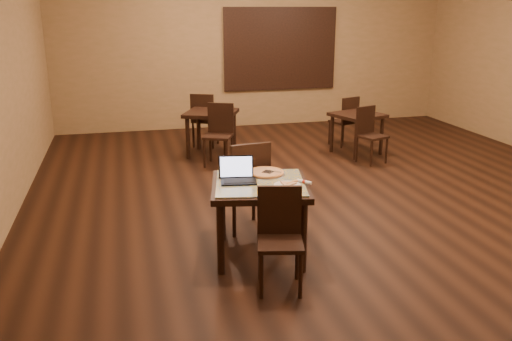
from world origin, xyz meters
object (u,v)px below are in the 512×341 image
object	(u,v)px
laptop	(237,175)
other_table_a_chair_near	(369,131)
other_table_b_chair_near	(219,130)
other_table_b_chair_far	(204,117)
chair_main_far	(247,181)
tiled_table	(260,192)
other_table_b	(211,119)
other_table_a_chair_far	(346,118)
chair_main_near	(280,232)
other_table_a	(357,120)
pizza_pan	(266,174)

from	to	relation	value
laptop	other_table_a_chair_near	distance (m)	3.89
other_table_b_chair_near	other_table_b_chair_far	bearing A→B (deg)	117.89
chair_main_far	tiled_table	bearing A→B (deg)	80.23
other_table_b	tiled_table	bearing A→B (deg)	-68.04
chair_main_far	other_table_b	distance (m)	3.28
other_table_a_chair_near	other_table_a_chair_far	distance (m)	1.03
other_table_a_chair_far	tiled_table	bearing A→B (deg)	37.01
laptop	other_table_a_chair_near	world-z (taller)	laptop
chair_main_near	other_table_b_chair_far	size ratio (longest dim) A/B	0.94
tiled_table	other_table_a	world-z (taller)	tiled_table
other_table_a	other_table_b_chair_far	size ratio (longest dim) A/B	0.98
other_table_a	other_table_b	distance (m)	2.43
chair_main_far	other_table_b	xyz separation A→B (m)	(0.15, 3.27, 0.03)
other_table_a	other_table_b	world-z (taller)	other_table_b
chair_main_near	other_table_b	world-z (taller)	chair_main_near
laptop	other_table_a_chair_far	world-z (taller)	laptop
other_table_a_chair_far	other_table_a	bearing A→B (deg)	67.41
other_table_a_chair_near	chair_main_far	bearing A→B (deg)	-157.55
chair_main_far	laptop	bearing A→B (deg)	58.68
chair_main_far	other_table_a_chair_far	world-z (taller)	chair_main_far
other_table_a_chair_near	other_table_b_chair_far	size ratio (longest dim) A/B	0.93
chair_main_far	other_table_a_chair_near	distance (m)	3.37
other_table_b	laptop	bearing A→B (deg)	-71.12
chair_main_near	laptop	size ratio (longest dim) A/B	2.41
tiled_table	chair_main_near	bearing A→B (deg)	-76.98
chair_main_near	other_table_b_chair_near	distance (m)	3.95
chair_main_far	other_table_b_chair_far	bearing A→B (deg)	-100.27
other_table_b	other_table_b_chair_far	xyz separation A→B (m)	(-0.03, 0.56, -0.07)
laptop	other_table_a	size ratio (longest dim) A/B	0.40
other_table_a	other_table_b	bearing A→B (deg)	148.56
chair_main_far	laptop	size ratio (longest dim) A/B	2.74
chair_main_near	chair_main_far	bearing A→B (deg)	103.26
other_table_b	other_table_b_chair_near	xyz separation A→B (m)	(0.03, -0.56, -0.07)
other_table_b_chair_near	other_table_b_chair_far	size ratio (longest dim) A/B	1.00
other_table_a_chair_far	other_table_a_chair_near	bearing A→B (deg)	67.41
chair_main_far	other_table_b_chair_near	xyz separation A→B (m)	(0.19, 2.71, -0.04)
laptop	other_table_b	xyz separation A→B (m)	(0.36, 3.78, -0.21)
other_table_a_chair_far	other_table_b	xyz separation A→B (m)	(-2.40, -0.02, 0.11)
chair_main_near	other_table_b	bearing A→B (deg)	101.19
tiled_table	other_table_a_chair_far	distance (m)	4.68
other_table_b_chair_far	other_table_a_chair_near	bearing A→B (deg)	171.01
other_table_a	chair_main_near	bearing A→B (deg)	-141.83
chair_main_far	other_table_a	bearing A→B (deg)	-140.79
pizza_pan	other_table_b_chair_near	xyz separation A→B (m)	(0.08, 3.08, -0.23)
other_table_a_chair_far	other_table_b_chair_near	bearing A→B (deg)	-5.87
chair_main_near	laptop	world-z (taller)	laptop
tiled_table	other_table_b	world-z (taller)	tiled_table
tiled_table	pizza_pan	bearing A→B (deg)	74.82
other_table_b_chair_near	other_table_a	bearing A→B (deg)	26.00
other_table_b_chair_far	chair_main_near	bearing A→B (deg)	113.11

